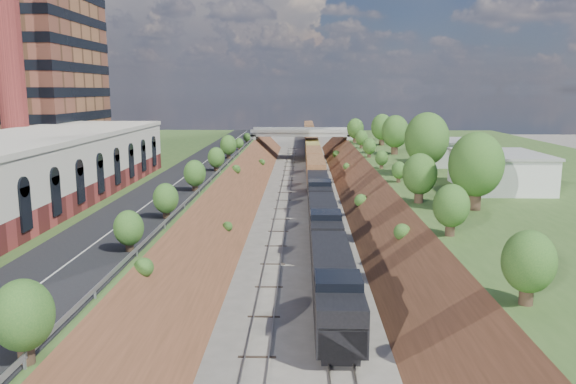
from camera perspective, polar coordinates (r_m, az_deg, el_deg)
name	(u,v)px	position (r m, az deg, el deg)	size (l,w,h in m)	color
platform_left	(58,195)	(82.42, -22.32, -0.26)	(44.00, 180.00, 5.00)	#375523
platform_right	(548,197)	(82.27, 24.93, -0.47)	(44.00, 180.00, 5.00)	#375523
embankment_left	(220,214)	(76.77, -6.97, -2.19)	(7.07, 180.00, 7.07)	brown
embankment_right	(382,214)	(76.72, 9.52, -2.27)	(7.07, 180.00, 7.07)	brown
rail_left_track	(281,213)	(75.98, -0.69, -2.18)	(1.58, 180.00, 0.18)	gray
rail_right_track	(320,213)	(75.97, 3.24, -2.19)	(1.58, 180.00, 0.18)	gray
road	(185,177)	(76.63, -10.39, 1.54)	(8.00, 180.00, 0.10)	black
guardrail	(215,173)	(75.63, -7.38, 1.89)	(0.10, 171.00, 0.70)	#99999E
commercial_building	(6,176)	(59.80, -26.70, 1.50)	(14.30, 62.30, 7.00)	maroon
smokestack	(6,19)	(79.36, -26.72, 15.39)	(3.20, 3.20, 40.00)	maroon
overpass	(301,139)	(136.62, 1.37, 5.44)	(24.50, 8.30, 7.40)	gray
white_building_near	(499,172)	(70.76, 20.68, 1.91)	(9.00, 12.00, 4.00)	silver
white_building_far	(448,153)	(91.55, 15.90, 3.83)	(8.00, 10.00, 3.60)	silver
tree_right_large	(476,165)	(57.13, 18.57, 2.59)	(5.25, 5.25, 7.61)	#473323
tree_left_crest	(113,242)	(37.39, -17.36, -4.87)	(2.45, 2.45, 3.55)	#473323
freight_train	(312,151)	(130.56, 2.50, 4.22)	(3.12, 191.89, 4.64)	black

